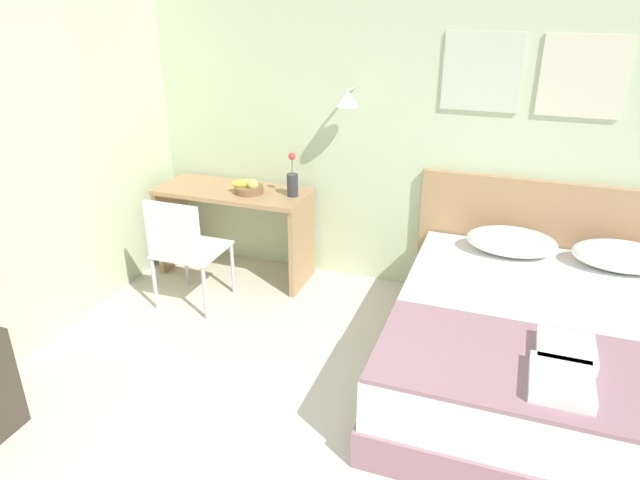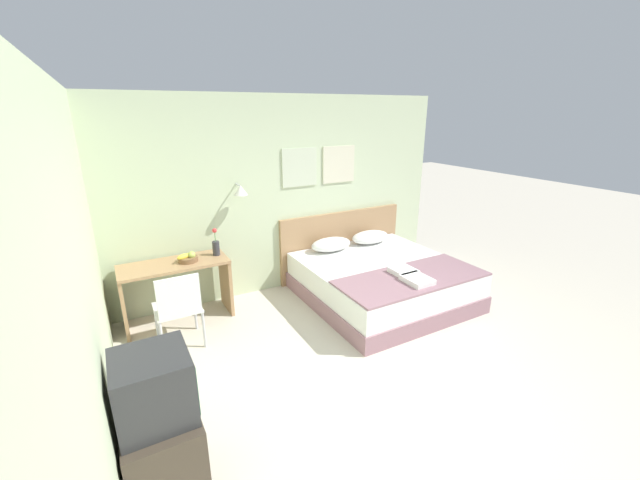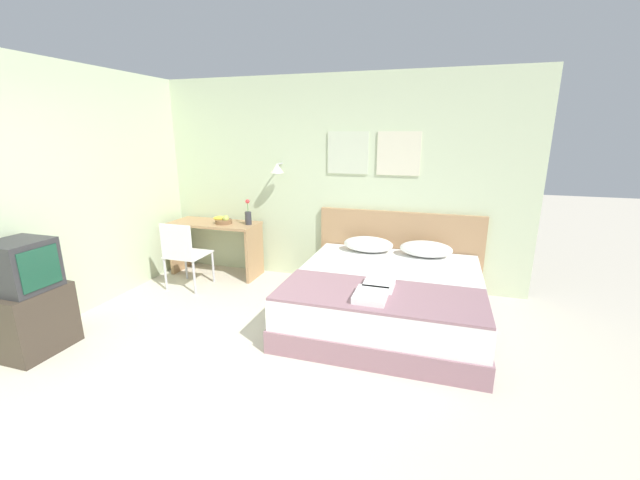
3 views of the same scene
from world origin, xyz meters
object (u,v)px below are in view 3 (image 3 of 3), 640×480
pillow_left (368,244)px  pillow_right (426,249)px  flower_vase (248,216)px  headboard (398,250)px  television (21,266)px  desk_chair (183,251)px  desk (216,238)px  folded_towel_mid_bed (371,296)px  fruit_bowl (223,220)px  bed (386,298)px  throw_blanket (379,295)px  folded_towel_near_foot (379,285)px  tv_stand (32,320)px

pillow_left → pillow_right: (0.69, 0.00, 0.00)m
pillow_right → flower_vase: bearing=179.8°
headboard → television: bearing=-139.4°
pillow_left → desk_chair: bearing=-164.1°
pillow_left → desk: desk is taller
headboard → pillow_right: bearing=-36.9°
headboard → folded_towel_mid_bed: bearing=-91.7°
desk → flower_vase: size_ratio=3.57×
desk_chair → fruit_bowl: (0.25, 0.59, 0.28)m
bed → desk: bearing=163.3°
throw_blanket → folded_towel_near_foot: bearing=99.5°
bed → throw_blanket: bearing=-90.0°
pillow_right → folded_towel_mid_bed: bearing=-105.1°
bed → television: television is taller
pillow_right → desk: size_ratio=0.50×
pillow_left → folded_towel_near_foot: bearing=-74.9°
bed → fruit_bowl: bearing=163.0°
desk_chair → folded_towel_mid_bed: bearing=-18.2°
flower_vase → television: flower_vase is taller
pillow_left → throw_blanket: pillow_left is taller
pillow_right → throw_blanket: bearing=-104.6°
pillow_left → desk: size_ratio=0.50×
pillow_left → television: (-2.65, -2.31, 0.21)m
throw_blanket → tv_stand: 3.16m
tv_stand → folded_towel_mid_bed: bearing=15.9°
pillow_right → headboard: bearing=143.1°
bed → pillow_right: 0.91m
headboard → desk_chair: (-2.58, -0.90, 0.02)m
pillow_left → folded_towel_near_foot: size_ratio=2.10×
fruit_bowl → flower_vase: (0.35, 0.05, 0.07)m
desk_chair → flower_vase: 0.95m
headboard → desk_chair: headboard is taller
throw_blanket → desk_chair: 2.67m
throw_blanket → pillow_right: bearing=75.4°
pillow_left → folded_towel_mid_bed: 1.50m
headboard → pillow_left: headboard is taller
folded_towel_near_foot → pillow_right: bearing=72.8°
desk_chair → fruit_bowl: desk_chair is taller
bed → television: size_ratio=4.31×
bed → desk: 2.62m
desk_chair → headboard: bearing=19.2°
pillow_right → folded_towel_near_foot: size_ratio=2.10×
pillow_left → desk_chair: 2.33m
folded_towel_mid_bed → pillow_left: bearing=101.3°
television → headboard: bearing=40.6°
headboard → flower_vase: flower_vase is taller
fruit_bowl → television: bearing=-106.2°
bed → fruit_bowl: size_ratio=7.83×
tv_stand → television: television is taller
headboard → desk_chair: bearing=-160.8°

